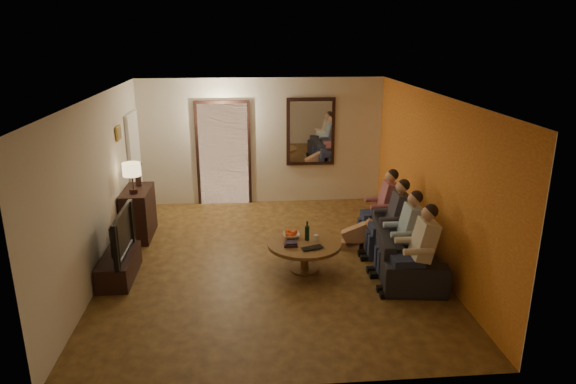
{
  "coord_description": "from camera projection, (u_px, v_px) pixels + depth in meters",
  "views": [
    {
      "loc": [
        -0.37,
        -7.41,
        3.48
      ],
      "look_at": [
        0.3,
        0.3,
        1.05
      ],
      "focal_mm": 32.0,
      "sensor_mm": 36.0,
      "label": 1
    }
  ],
  "objects": [
    {
      "name": "mirror_glass",
      "position": [
        311.0,
        132.0,
        10.54
      ],
      "size": [
        0.86,
        0.02,
        1.26
      ],
      "primitive_type": "cube",
      "color": "white",
      "rests_on": "back_wall"
    },
    {
      "name": "wine_bottle",
      "position": [
        307.0,
        231.0,
        7.74
      ],
      "size": [
        0.07,
        0.07,
        0.31
      ],
      "primitive_type": null,
      "color": "black",
      "rests_on": "coffee_table"
    },
    {
      "name": "bowl",
      "position": [
        291.0,
        236.0,
        7.88
      ],
      "size": [
        0.26,
        0.26,
        0.06
      ],
      "primitive_type": "imported",
      "color": "white",
      "rests_on": "coffee_table"
    },
    {
      "name": "person_c",
      "position": [
        394.0,
        222.0,
        8.1
      ],
      "size": [
        0.6,
        0.4,
        1.2
      ],
      "primitive_type": null,
      "color": "tan",
      "rests_on": "sofa"
    },
    {
      "name": "wine_glass",
      "position": [
        316.0,
        238.0,
        7.74
      ],
      "size": [
        0.06,
        0.06,
        0.1
      ],
      "primitive_type": "cylinder",
      "color": "silver",
      "rests_on": "coffee_table"
    },
    {
      "name": "book_stack",
      "position": [
        291.0,
        244.0,
        7.57
      ],
      "size": [
        0.2,
        0.15,
        0.07
      ],
      "primitive_type": null,
      "color": "black",
      "rests_on": "coffee_table"
    },
    {
      "name": "back_wall",
      "position": [
        262.0,
        142.0,
        10.58
      ],
      "size": [
        5.0,
        0.02,
        2.6
      ],
      "primitive_type": "cube",
      "color": "beige",
      "rests_on": "floor"
    },
    {
      "name": "person_a",
      "position": [
        419.0,
        254.0,
        6.95
      ],
      "size": [
        0.6,
        0.4,
        1.2
      ],
      "primitive_type": null,
      "color": "tan",
      "rests_on": "sofa"
    },
    {
      "name": "orange_accent",
      "position": [
        430.0,
        179.0,
        7.93
      ],
      "size": [
        0.01,
        6.0,
        2.6
      ],
      "primitive_type": "cube",
      "color": "#C45321",
      "rests_on": "right_wall"
    },
    {
      "name": "floor",
      "position": [
        271.0,
        261.0,
        8.12
      ],
      "size": [
        5.0,
        6.0,
        0.01
      ],
      "primitive_type": "cube",
      "color": "#432A12",
      "rests_on": "ground"
    },
    {
      "name": "dog",
      "position": [
        356.0,
        234.0,
        8.49
      ],
      "size": [
        0.59,
        0.33,
        0.56
      ],
      "primitive_type": null,
      "rotation": [
        0.0,
        0.0,
        -0.17
      ],
      "color": "#9C6648",
      "rests_on": "floor"
    },
    {
      "name": "tv",
      "position": [
        116.0,
        234.0,
        7.38
      ],
      "size": [
        1.16,
        0.15,
        0.67
      ],
      "primitive_type": "imported",
      "rotation": [
        0.0,
        0.0,
        1.57
      ],
      "color": "black",
      "rests_on": "tv_stand"
    },
    {
      "name": "right_wall",
      "position": [
        431.0,
        179.0,
        7.93
      ],
      "size": [
        0.02,
        6.0,
        2.6
      ],
      "primitive_type": "cube",
      "color": "beige",
      "rests_on": "floor"
    },
    {
      "name": "mirror_frame",
      "position": [
        311.0,
        132.0,
        10.56
      ],
      "size": [
        1.0,
        0.05,
        1.4
      ],
      "primitive_type": "cube",
      "color": "black",
      "rests_on": "back_wall"
    },
    {
      "name": "person_b",
      "position": [
        405.0,
        237.0,
        7.53
      ],
      "size": [
        0.6,
        0.4,
        1.2
      ],
      "primitive_type": null,
      "color": "tan",
      "rests_on": "sofa"
    },
    {
      "name": "left_wall",
      "position": [
        100.0,
        187.0,
        7.52
      ],
      "size": [
        0.02,
        6.0,
        2.6
      ],
      "primitive_type": "cube",
      "color": "beige",
      "rests_on": "floor"
    },
    {
      "name": "front_wall",
      "position": [
        287.0,
        271.0,
        4.88
      ],
      "size": [
        5.0,
        0.02,
        2.6
      ],
      "primitive_type": "cube",
      "color": "beige",
      "rests_on": "floor"
    },
    {
      "name": "oranges",
      "position": [
        291.0,
        231.0,
        7.85
      ],
      "size": [
        0.2,
        0.2,
        0.08
      ],
      "primitive_type": null,
      "color": "#E54713",
      "rests_on": "bowl"
    },
    {
      "name": "kitchen_doorway",
      "position": [
        224.0,
        155.0,
        10.57
      ],
      "size": [
        1.0,
        0.06,
        2.1
      ],
      "primitive_type": "cube",
      "color": "#FFE0A5",
      "rests_on": "floor"
    },
    {
      "name": "sofa",
      "position": [
        405.0,
        245.0,
        7.9
      ],
      "size": [
        2.34,
        1.17,
        0.66
      ],
      "primitive_type": "imported",
      "rotation": [
        0.0,
        0.0,
        1.44
      ],
      "color": "black",
      "rests_on": "floor"
    },
    {
      "name": "laptop",
      "position": [
        314.0,
        249.0,
        7.43
      ],
      "size": [
        0.38,
        0.31,
        0.03
      ],
      "primitive_type": "imported",
      "rotation": [
        0.0,
        0.0,
        0.33
      ],
      "color": "black",
      "rests_on": "coffee_table"
    },
    {
      "name": "fridge_glimpse",
      "position": [
        236.0,
        161.0,
        10.64
      ],
      "size": [
        0.45,
        0.03,
        1.7
      ],
      "primitive_type": "cube",
      "color": "silver",
      "rests_on": "floor"
    },
    {
      "name": "dresser",
      "position": [
        139.0,
        213.0,
        8.98
      ],
      "size": [
        0.45,
        0.98,
        0.87
      ],
      "primitive_type": "cube",
      "color": "black",
      "rests_on": "floor"
    },
    {
      "name": "table_lamp",
      "position": [
        132.0,
        178.0,
        8.56
      ],
      "size": [
        0.3,
        0.3,
        0.54
      ],
      "primitive_type": null,
      "color": "beige",
      "rests_on": "dresser"
    },
    {
      "name": "person_d",
      "position": [
        384.0,
        210.0,
        8.67
      ],
      "size": [
        0.6,
        0.4,
        1.2
      ],
      "primitive_type": null,
      "color": "tan",
      "rests_on": "sofa"
    },
    {
      "name": "art_canvas",
      "position": [
        119.0,
        133.0,
        8.6
      ],
      "size": [
        0.01,
        0.22,
        0.18
      ],
      "primitive_type": "cube",
      "color": "brown",
      "rests_on": "left_wall"
    },
    {
      "name": "tv_stand",
      "position": [
        119.0,
        266.0,
        7.53
      ],
      "size": [
        0.45,
        1.09,
        0.36
      ],
      "primitive_type": "cube",
      "color": "black",
      "rests_on": "floor"
    },
    {
      "name": "flower_vase",
      "position": [
        138.0,
        174.0,
        9.0
      ],
      "size": [
        0.14,
        0.14,
        0.44
      ],
      "primitive_type": null,
      "color": "#AE1222",
      "rests_on": "dresser"
    },
    {
      "name": "ceiling",
      "position": [
        269.0,
        96.0,
        7.34
      ],
      "size": [
        5.0,
        6.0,
        0.01
      ],
      "primitive_type": "cube",
      "color": "white",
      "rests_on": "back_wall"
    },
    {
      "name": "white_door",
      "position": [
        135.0,
        166.0,
        9.79
      ],
      "size": [
        0.06,
        0.85,
        2.04
      ],
      "primitive_type": "cube",
      "color": "white",
      "rests_on": "floor"
    },
    {
      "name": "door_trim",
      "position": [
        224.0,
        155.0,
        10.56
      ],
      "size": [
        1.12,
        0.04,
        2.22
      ],
      "primitive_type": "cube",
      "color": "black",
      "rests_on": "floor"
    },
    {
      "name": "coffee_table",
      "position": [
        304.0,
        256.0,
        7.76
      ],
      "size": [
        1.28,
        1.28,
        0.45
      ],
      "primitive_type": "cylinder",
      "rotation": [
        0.0,
        0.0,
        0.17
      ],
      "color": "brown",
      "rests_on": "floor"
    },
    {
      "name": "framed_art",
      "position": [
        118.0,
        133.0,
        8.59
      ],
      "size": [
        0.03,
        0.28,
        0.24
      ],
      "primitive_type": "cube",
      "color": "#B28C33",
      "rests_on": "left_wall"
    }
  ]
}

